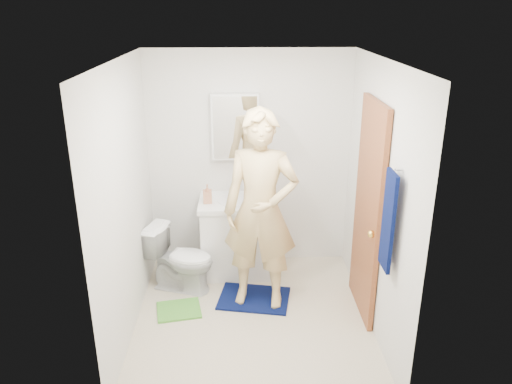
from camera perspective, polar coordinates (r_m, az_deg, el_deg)
floor at (r=4.92m, az=-0.38°, el=-14.28°), size 2.20×2.40×0.02m
ceiling at (r=4.05m, az=-0.46°, el=14.99°), size 2.20×2.40×0.02m
wall_back at (r=5.49m, az=-0.76°, el=3.60°), size 2.20×0.02×2.40m
wall_front at (r=3.25m, az=0.17°, el=-9.03°), size 2.20×0.02×2.40m
wall_left at (r=4.46m, az=-14.83°, el=-1.24°), size 0.02×2.40×2.40m
wall_right at (r=4.51m, az=13.83°, el=-0.88°), size 0.02×2.40×2.40m
vanity_cabinet at (r=5.51m, az=-2.22°, el=-5.31°), size 0.75×0.55×0.80m
countertop at (r=5.33m, az=-2.28°, el=-1.20°), size 0.79×0.59×0.05m
sink_basin at (r=5.33m, az=-2.28°, el=-1.05°), size 0.40×0.40×0.03m
faucet at (r=5.47m, az=-2.29°, el=0.33°), size 0.03×0.03×0.12m
medicine_cabinet at (r=5.31m, az=-2.39°, el=7.49°), size 0.50×0.12×0.70m
mirror_panel at (r=5.25m, az=-2.40°, el=7.33°), size 0.46×0.01×0.66m
door at (r=4.70m, az=12.65°, el=-2.21°), size 0.05×0.80×2.05m
door_knob at (r=4.44m, az=13.06°, el=-4.72°), size 0.07×0.07×0.07m
towel at (r=3.97m, az=14.89°, el=-3.26°), size 0.03×0.24×0.80m
towel_hook at (r=3.83m, az=16.03°, el=2.51°), size 0.06×0.02×0.02m
toilet at (r=5.26m, az=-8.56°, el=-7.53°), size 0.77×0.58×0.69m
bath_mat at (r=5.18m, az=-0.23°, el=-12.05°), size 0.78×0.62×0.02m
green_rug at (r=5.07m, az=-8.81°, el=-13.18°), size 0.47×0.42×0.02m
soap_dispenser at (r=5.25m, az=-5.58°, el=-0.19°), size 0.10×0.10×0.20m
toothbrush_cup at (r=5.41m, az=0.39°, el=0.01°), size 0.15×0.15×0.10m
man at (r=4.68m, az=0.54°, el=-2.21°), size 0.78×0.59×1.94m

